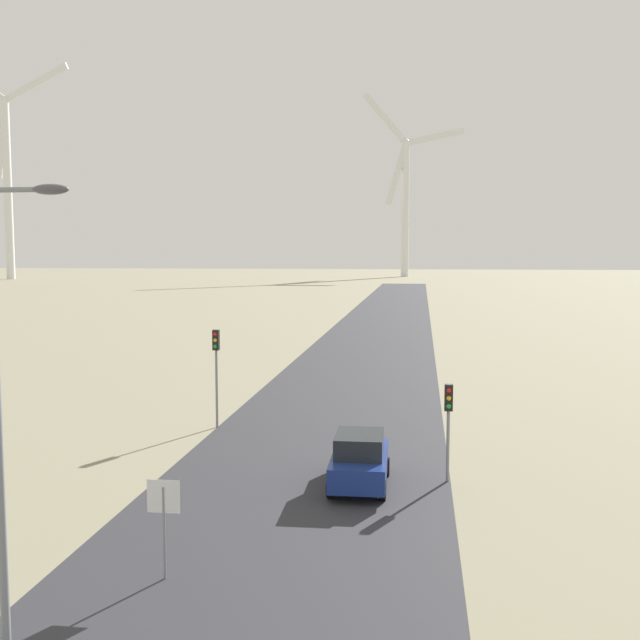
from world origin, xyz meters
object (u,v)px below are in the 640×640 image
(car_approaching, at_px, (360,460))
(wind_turbine_far_left, at_px, (7,170))
(stop_sign_near, at_px, (164,510))
(wind_turbine_left, at_px, (405,193))
(traffic_light_post_near_left, at_px, (216,356))
(traffic_light_post_near_right, at_px, (448,410))

(car_approaching, xyz_separation_m, wind_turbine_far_left, (-107.84, 164.75, 28.29))
(stop_sign_near, xyz_separation_m, wind_turbine_far_left, (-103.79, 172.40, 27.50))
(wind_turbine_far_left, distance_m, wind_turbine_left, 110.25)
(traffic_light_post_near_left, relative_size, wind_turbine_far_left, 0.07)
(car_approaching, relative_size, wind_turbine_far_left, 0.07)
(car_approaching, xyz_separation_m, wind_turbine_left, (-2.89, 198.19, 23.50))
(stop_sign_near, relative_size, wind_turbine_far_left, 0.04)
(traffic_light_post_near_left, xyz_separation_m, car_approaching, (6.97, -7.49, -2.28))
(stop_sign_near, height_order, wind_turbine_left, wind_turbine_left)
(traffic_light_post_near_right, relative_size, car_approaching, 0.81)
(traffic_light_post_near_right, distance_m, wind_turbine_left, 198.56)
(wind_turbine_far_left, bearing_deg, traffic_light_post_near_left, -57.32)
(car_approaching, bearing_deg, traffic_light_post_near_left, 132.95)
(stop_sign_near, xyz_separation_m, car_approaching, (4.06, 7.64, -0.79))
(stop_sign_near, distance_m, wind_turbine_far_left, 203.10)
(car_approaching, bearing_deg, wind_turbine_far_left, 123.21)
(wind_turbine_far_left, bearing_deg, wind_turbine_left, 17.67)
(traffic_light_post_near_left, xyz_separation_m, wind_turbine_left, (4.08, 190.70, 21.23))
(traffic_light_post_near_left, bearing_deg, car_approaching, -47.05)
(wind_turbine_left, bearing_deg, traffic_light_post_near_left, -91.23)
(wind_turbine_far_left, xyz_separation_m, wind_turbine_left, (104.95, 33.44, -4.79))
(traffic_light_post_near_left, height_order, wind_turbine_far_left, wind_turbine_far_left)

